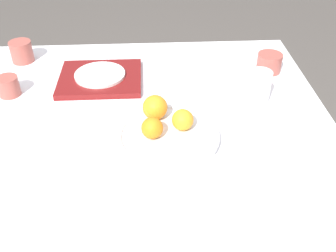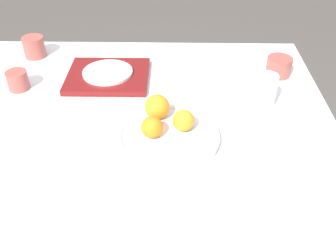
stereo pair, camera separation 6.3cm
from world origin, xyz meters
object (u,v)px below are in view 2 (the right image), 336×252
(fruit_platter, at_px, (168,136))
(cup_2, at_px, (18,80))
(orange_2, at_px, (157,107))
(serving_tray, at_px, (108,76))
(cup_1, at_px, (34,47))
(orange_0, at_px, (152,127))
(cup_0, at_px, (279,66))
(water_glass, at_px, (265,91))
(orange_1, at_px, (183,120))
(napkin, at_px, (251,129))
(side_plate, at_px, (108,72))

(fruit_platter, relative_size, cup_2, 4.12)
(fruit_platter, xyz_separation_m, orange_2, (-0.03, 0.08, 0.04))
(serving_tray, bearing_deg, cup_1, 151.38)
(orange_0, bearing_deg, cup_0, 41.94)
(water_glass, bearing_deg, orange_0, -151.34)
(orange_2, relative_size, water_glass, 0.67)
(fruit_platter, relative_size, serving_tray, 1.03)
(fruit_platter, height_order, cup_0, cup_0)
(orange_1, bearing_deg, water_glass, 31.13)
(orange_2, distance_m, cup_1, 0.64)
(cup_0, height_order, napkin, cup_0)
(side_plate, bearing_deg, water_glass, -17.29)
(water_glass, relative_size, napkin, 0.83)
(water_glass, bearing_deg, cup_1, 158.29)
(orange_0, bearing_deg, side_plate, 116.60)
(orange_1, relative_size, cup_1, 0.76)
(orange_0, xyz_separation_m, serving_tray, (-0.17, 0.34, -0.04))
(serving_tray, bearing_deg, fruit_platter, -57.51)
(water_glass, distance_m, napkin, 0.15)
(orange_2, height_order, cup_0, orange_2)
(orange_0, distance_m, side_plate, 0.39)
(fruit_platter, distance_m, napkin, 0.25)
(orange_2, distance_m, side_plate, 0.31)
(serving_tray, bearing_deg, napkin, -32.28)
(fruit_platter, bearing_deg, cup_0, 44.62)
(orange_0, xyz_separation_m, side_plate, (-0.17, 0.34, -0.02))
(fruit_platter, height_order, serving_tray, fruit_platter)
(side_plate, bearing_deg, orange_1, -50.34)
(orange_2, height_order, cup_1, orange_2)
(cup_0, bearing_deg, serving_tray, -176.28)
(water_glass, bearing_deg, orange_2, -163.87)
(orange_1, xyz_separation_m, serving_tray, (-0.26, 0.31, -0.04))
(orange_1, distance_m, serving_tray, 0.41)
(orange_1, relative_size, serving_tray, 0.22)
(orange_1, xyz_separation_m, napkin, (0.20, 0.02, -0.05))
(serving_tray, relative_size, side_plate, 1.62)
(serving_tray, relative_size, cup_2, 4.00)
(fruit_platter, bearing_deg, orange_2, 111.19)
(orange_1, relative_size, water_glass, 0.57)
(cup_0, bearing_deg, cup_2, -172.87)
(orange_0, distance_m, serving_tray, 0.39)
(napkin, bearing_deg, fruit_platter, -167.95)
(fruit_platter, bearing_deg, cup_2, 152.14)
(side_plate, bearing_deg, serving_tray, 180.00)
(fruit_platter, height_order, orange_2, orange_2)
(water_glass, xyz_separation_m, serving_tray, (-0.51, 0.16, -0.04))
(orange_1, xyz_separation_m, orange_2, (-0.08, 0.06, 0.01))
(orange_1, height_order, cup_0, orange_1)
(orange_1, bearing_deg, fruit_platter, -147.35)
(serving_tray, distance_m, side_plate, 0.02)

